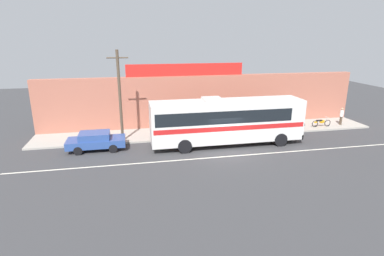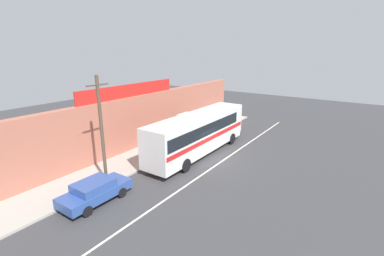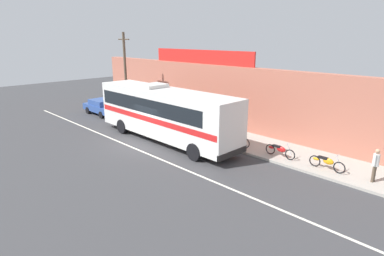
{
  "view_description": "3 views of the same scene",
  "coord_description": "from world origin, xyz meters",
  "views": [
    {
      "loc": [
        -6.79,
        -20.38,
        8.22
      ],
      "look_at": [
        -2.27,
        1.85,
        1.48
      ],
      "focal_mm": 28.8,
      "sensor_mm": 36.0,
      "label": 1
    },
    {
      "loc": [
        -18.28,
        -10.52,
        8.88
      ],
      "look_at": [
        1.06,
        2.75,
        2.04
      ],
      "focal_mm": 25.67,
      "sensor_mm": 36.0,
      "label": 2
    },
    {
      "loc": [
        16.61,
        -11.54,
        6.86
      ],
      "look_at": [
        2.51,
        2.25,
        1.19
      ],
      "focal_mm": 29.57,
      "sensor_mm": 36.0,
      "label": 3
    }
  ],
  "objects": [
    {
      "name": "parked_car",
      "position": [
        -9.51,
        2.48,
        0.74
      ],
      "size": [
        4.26,
        1.9,
        1.37
      ],
      "color": "#2D4C93",
      "rests_on": "ground_plane"
    },
    {
      "name": "motorcycle_blue",
      "position": [
        4.86,
        4.05,
        0.57
      ],
      "size": [
        1.84,
        0.56,
        0.94
      ],
      "color": "black",
      "rests_on": "sidewalk_slab"
    },
    {
      "name": "storefront_billboard",
      "position": [
        -1.74,
        7.35,
        5.35
      ],
      "size": [
        10.7,
        0.12,
        1.1
      ],
      "primitive_type": "cube",
      "color": "red",
      "rests_on": "storefront_facade"
    },
    {
      "name": "ground_plane",
      "position": [
        0.0,
        0.0,
        0.0
      ],
      "size": [
        70.0,
        70.0,
        0.0
      ],
      "primitive_type": "plane",
      "color": "#3A3A3D"
    },
    {
      "name": "motorcycle_orange",
      "position": [
        10.52,
        4.3,
        0.57
      ],
      "size": [
        1.92,
        0.56,
        0.94
      ],
      "color": "black",
      "rests_on": "sidewalk_slab"
    },
    {
      "name": "road_center_stripe",
      "position": [
        0.0,
        -0.8,
        0.0
      ],
      "size": [
        30.0,
        0.14,
        0.01
      ],
      "primitive_type": "cube",
      "color": "silver",
      "rests_on": "ground_plane"
    },
    {
      "name": "storefront_facade",
      "position": [
        0.0,
        7.35,
        2.4
      ],
      "size": [
        30.0,
        0.7,
        4.8
      ],
      "primitive_type": "cube",
      "color": "#B26651",
      "rests_on": "ground_plane"
    },
    {
      "name": "intercity_bus",
      "position": [
        0.38,
        1.66,
        2.07
      ],
      "size": [
        11.86,
        2.62,
        3.78
      ],
      "color": "silver",
      "rests_on": "ground_plane"
    },
    {
      "name": "pedestrian_far_right",
      "position": [
        12.73,
        4.5,
        1.11
      ],
      "size": [
        0.3,
        0.48,
        1.67
      ],
      "color": "brown",
      "rests_on": "sidewalk_slab"
    },
    {
      "name": "motorcycle_red",
      "position": [
        7.82,
        4.19,
        0.57
      ],
      "size": [
        1.91,
        0.56,
        0.94
      ],
      "color": "black",
      "rests_on": "sidewalk_slab"
    },
    {
      "name": "sidewalk_slab",
      "position": [
        0.0,
        5.2,
        0.07
      ],
      "size": [
        30.0,
        3.6,
        0.14
      ],
      "primitive_type": "cube",
      "color": "#A8A399",
      "rests_on": "ground_plane"
    },
    {
      "name": "utility_pole",
      "position": [
        -7.58,
        3.92,
        3.85
      ],
      "size": [
        1.6,
        0.22,
        7.16
      ],
      "color": "brown",
      "rests_on": "sidewalk_slab"
    }
  ]
}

